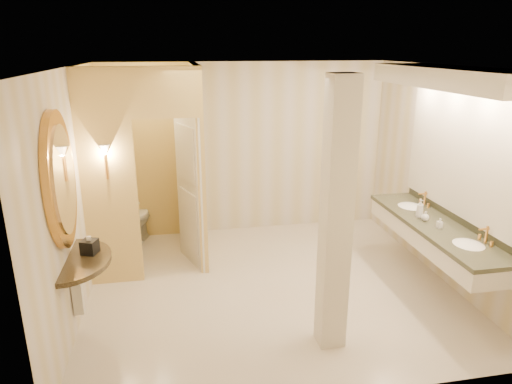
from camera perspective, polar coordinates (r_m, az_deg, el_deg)
floor at (r=5.94m, az=1.91°, el=-11.66°), size 4.50×4.50×0.00m
ceiling at (r=5.18m, az=2.23°, el=15.36°), size 4.50×4.50×0.00m
wall_back at (r=7.31m, az=-1.35°, el=5.38°), size 4.50×0.02×2.70m
wall_front at (r=3.61m, az=9.01°, el=-8.19°), size 4.50×0.02×2.70m
wall_left at (r=5.40m, az=-21.94°, el=-0.42°), size 0.02×4.00×2.70m
wall_right at (r=6.28m, az=22.56°, el=1.93°), size 0.02×4.00×2.70m
toilet_closet at (r=6.21m, az=-10.08°, el=3.21°), size 1.50×1.55×2.70m
wall_sconce at (r=5.66m, az=-18.37°, el=4.78°), size 0.14×0.14×0.42m
vanity at (r=5.74m, az=22.72°, el=3.41°), size 0.75×2.52×2.09m
console_shelf at (r=4.82m, az=-22.82°, el=-2.68°), size 1.03×1.03×1.97m
pillar at (r=4.40m, az=9.97°, el=-3.38°), size 0.26×0.26×2.70m
tissue_box at (r=5.03m, az=-20.07°, el=-6.43°), size 0.19×0.19×0.15m
toilet at (r=7.25m, az=-15.12°, el=-3.31°), size 0.65×0.86×0.78m
soap_bottle_a at (r=5.78m, az=21.98°, el=-3.63°), size 0.06×0.06×0.12m
soap_bottle_b at (r=5.96m, az=20.41°, el=-2.82°), size 0.12×0.12×0.12m
soap_bottle_c at (r=6.03m, az=19.81°, el=-1.94°), size 0.10×0.10×0.23m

